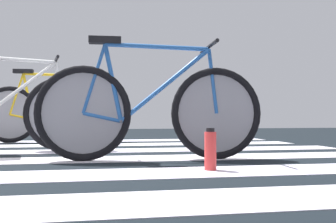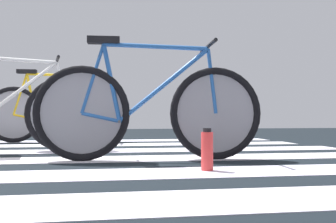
# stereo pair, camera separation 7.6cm
# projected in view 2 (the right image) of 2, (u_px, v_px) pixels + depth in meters

# --- Properties ---
(ground) EXTENTS (18.00, 14.00, 0.02)m
(ground) POSITION_uv_depth(u_px,v_px,m) (71.00, 158.00, 3.14)
(ground) COLOR black
(crosswalk_markings) EXTENTS (5.34, 4.24, 0.00)m
(crosswalk_markings) POSITION_uv_depth(u_px,v_px,m) (71.00, 155.00, 3.27)
(crosswalk_markings) COLOR silver
(crosswalk_markings) RESTS_ON ground
(bicycle_1_of_3) EXTENTS (1.74, 0.52, 0.93)m
(bicycle_1_of_3) POSITION_uv_depth(u_px,v_px,m) (149.00, 110.00, 2.90)
(bicycle_1_of_3) COLOR black
(bicycle_1_of_3) RESTS_ON ground
(bicycle_2_of_3) EXTENTS (1.72, 0.55, 0.93)m
(bicycle_2_of_3) POSITION_uv_depth(u_px,v_px,m) (6.00, 111.00, 3.54)
(bicycle_2_of_3) COLOR black
(bicycle_2_of_3) RESTS_ON ground
(bicycle_3_of_3) EXTENTS (1.74, 0.52, 0.93)m
(bicycle_3_of_3) POSITION_uv_depth(u_px,v_px,m) (55.00, 112.00, 4.90)
(bicycle_3_of_3) COLOR black
(bicycle_3_of_3) RESTS_ON ground
(water_bottle) EXTENTS (0.07, 0.07, 0.26)m
(water_bottle) POSITION_uv_depth(u_px,v_px,m) (207.00, 151.00, 2.33)
(water_bottle) COLOR red
(water_bottle) RESTS_ON ground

